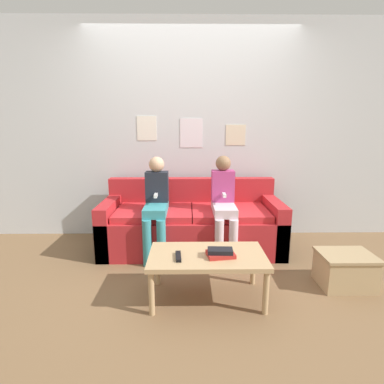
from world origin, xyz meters
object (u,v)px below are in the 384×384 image
(couch, at_px, (192,225))
(tv_remote, at_px, (178,256))
(person_right, at_px, (224,201))
(coffee_table, at_px, (207,259))
(person_left, at_px, (156,202))
(storage_box, at_px, (345,270))

(couch, relative_size, tv_remote, 11.41)
(couch, height_order, person_right, person_right)
(coffee_table, height_order, tv_remote, tv_remote)
(coffee_table, bearing_deg, person_left, 119.77)
(person_right, bearing_deg, person_left, -179.90)
(coffee_table, relative_size, person_right, 0.86)
(person_right, distance_m, storage_box, 1.28)
(coffee_table, relative_size, storage_box, 2.03)
(couch, bearing_deg, person_left, -153.17)
(person_left, bearing_deg, coffee_table, -60.23)
(person_left, bearing_deg, person_right, 0.10)
(couch, bearing_deg, tv_remote, -96.06)
(couch, xyz_separation_m, coffee_table, (0.11, -1.04, 0.06))
(person_right, xyz_separation_m, tv_remote, (-0.45, -0.91, -0.20))
(person_left, distance_m, storage_box, 1.88)
(storage_box, bearing_deg, coffee_table, -171.80)
(coffee_table, relative_size, person_left, 0.87)
(storage_box, bearing_deg, tv_remote, -170.62)
(person_left, xyz_separation_m, tv_remote, (0.26, -0.91, -0.20))
(person_left, xyz_separation_m, storage_box, (1.70, -0.68, -0.44))
(coffee_table, height_order, person_right, person_right)
(person_right, height_order, storage_box, person_right)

